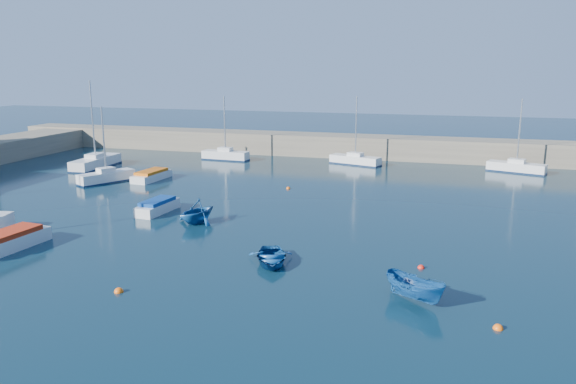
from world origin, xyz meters
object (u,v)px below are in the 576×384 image
(dinghy_left, at_px, (197,211))
(sailboat_3, at_px, (106,177))
(sailboat_6, at_px, (355,160))
(sailboat_4, at_px, (96,162))
(motorboat_0, at_px, (9,240))
(motorboat_1, at_px, (158,206))
(dinghy_center, at_px, (271,257))
(sailboat_7, at_px, (516,167))
(sailboat_5, at_px, (225,155))
(dinghy_right, at_px, (415,288))
(motorboat_2, at_px, (152,175))

(dinghy_left, bearing_deg, sailboat_3, 162.59)
(sailboat_6, relative_size, dinghy_left, 2.32)
(sailboat_4, relative_size, motorboat_0, 1.80)
(motorboat_0, distance_m, motorboat_1, 11.31)
(motorboat_1, distance_m, dinghy_center, 14.59)
(sailboat_4, bearing_deg, sailboat_7, 10.58)
(sailboat_5, distance_m, sailboat_6, 15.46)
(dinghy_center, distance_m, dinghy_left, 10.08)
(motorboat_1, relative_size, dinghy_right, 1.26)
(motorboat_0, relative_size, dinghy_right, 1.56)
(sailboat_5, relative_size, motorboat_2, 1.53)
(sailboat_4, height_order, dinghy_right, sailboat_4)
(sailboat_4, bearing_deg, dinghy_right, -38.67)
(motorboat_2, bearing_deg, dinghy_left, -45.47)
(sailboat_5, xyz_separation_m, motorboat_1, (4.47, -24.25, -0.12))
(motorboat_1, bearing_deg, sailboat_7, 46.71)
(sailboat_4, distance_m, motorboat_0, 28.48)
(motorboat_2, xyz_separation_m, dinghy_center, (18.71, -19.43, -0.09))
(sailboat_4, relative_size, dinghy_right, 2.81)
(sailboat_6, distance_m, dinghy_left, 28.18)
(motorboat_0, bearing_deg, sailboat_6, 72.02)
(sailboat_3, relative_size, motorboat_2, 1.48)
(sailboat_4, height_order, motorboat_2, sailboat_4)
(sailboat_4, height_order, sailboat_6, sailboat_4)
(sailboat_6, xyz_separation_m, sailboat_7, (17.12, 0.02, 0.02))
(dinghy_right, bearing_deg, sailboat_5, 68.55)
(sailboat_7, bearing_deg, sailboat_3, 132.03)
(sailboat_5, height_order, dinghy_left, sailboat_5)
(dinghy_center, bearing_deg, sailboat_3, 122.97)
(sailboat_3, relative_size, dinghy_center, 2.02)
(sailboat_6, bearing_deg, motorboat_0, 174.36)
(motorboat_0, xyz_separation_m, dinghy_left, (8.57, 8.53, 0.34))
(motorboat_0, bearing_deg, sailboat_3, 112.56)
(sailboat_6, xyz_separation_m, dinghy_center, (0.96, -33.88, -0.18))
(motorboat_0, bearing_deg, dinghy_left, 49.96)
(sailboat_6, distance_m, motorboat_0, 39.02)
(sailboat_5, relative_size, motorboat_1, 1.77)
(sailboat_6, relative_size, sailboat_7, 1.00)
(motorboat_2, relative_size, dinghy_left, 1.47)
(sailboat_4, relative_size, sailboat_5, 1.26)
(sailboat_3, xyz_separation_m, sailboat_6, (21.32, 16.74, -0.02))
(dinghy_center, relative_size, dinghy_left, 1.08)
(motorboat_0, bearing_deg, motorboat_2, 101.63)
(dinghy_left, bearing_deg, dinghy_center, -21.66)
(dinghy_left, bearing_deg, sailboat_4, 158.35)
(sailboat_6, bearing_deg, motorboat_1, 174.17)
(motorboat_0, relative_size, dinghy_left, 1.58)
(sailboat_3, bearing_deg, motorboat_1, -12.92)
(motorboat_1, height_order, dinghy_left, dinghy_left)
(motorboat_2, bearing_deg, motorboat_1, -54.26)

